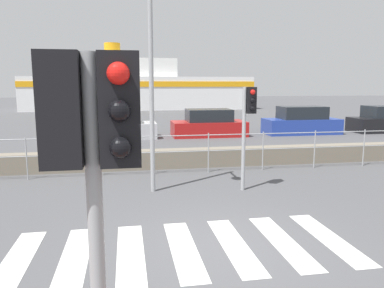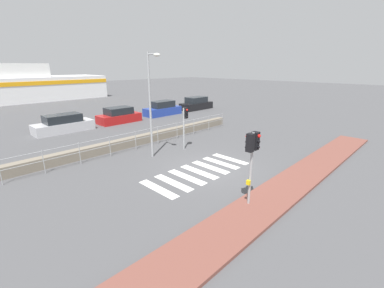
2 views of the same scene
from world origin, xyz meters
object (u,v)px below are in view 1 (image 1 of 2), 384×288
streetlamp (151,45)px  ferry_boat (134,88)px  parked_car_blue (302,122)px  traffic_light_far (248,115)px  traffic_light_near (93,161)px  parked_car_silver (112,126)px  parked_car_red (209,125)px

streetlamp → ferry_boat: ferry_boat is taller
ferry_boat → parked_car_blue: 26.22m
ferry_boat → traffic_light_far: bearing=-86.6°
traffic_light_near → traffic_light_far: size_ratio=1.09×
ferry_boat → parked_car_silver: size_ratio=5.46×
parked_car_silver → parked_car_red: bearing=0.0°
streetlamp → parked_car_silver: streetlamp is taller
traffic_light_far → parked_car_red: traffic_light_far is taller
traffic_light_near → parked_car_red: size_ratio=0.75×
streetlamp → traffic_light_far: bearing=-2.7°
traffic_light_near → parked_car_red: bearing=75.2°
parked_car_red → streetlamp: bearing=-109.9°
parked_car_red → parked_car_blue: 5.43m
traffic_light_near → streetlamp: streetlamp is taller
ferry_boat → parked_car_silver: (-1.79, -24.63, -1.77)m
traffic_light_far → streetlamp: 3.03m
traffic_light_near → traffic_light_far: 7.76m
traffic_light_near → parked_car_red: (4.64, 17.55, -1.71)m
parked_car_silver → parked_car_blue: bearing=0.0°
streetlamp → ferry_boat: size_ratio=0.24×
streetlamp → ferry_boat: bearing=89.4°
traffic_light_near → parked_car_blue: traffic_light_near is taller
ferry_boat → parked_car_red: bearing=-82.2°
streetlamp → traffic_light_near: bearing=-96.9°
traffic_light_near → ferry_boat: bearing=88.3°
parked_car_silver → streetlamp: bearing=-82.3°
parked_car_silver → parked_car_red: (5.18, 0.00, 0.00)m
traffic_light_near → streetlamp: size_ratio=0.49×
parked_car_blue → streetlamp: bearing=-131.4°
ferry_boat → parked_car_silver: bearing=-94.2°
traffic_light_far → parked_car_blue: 12.58m
traffic_light_near → traffic_light_far: traffic_light_near is taller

